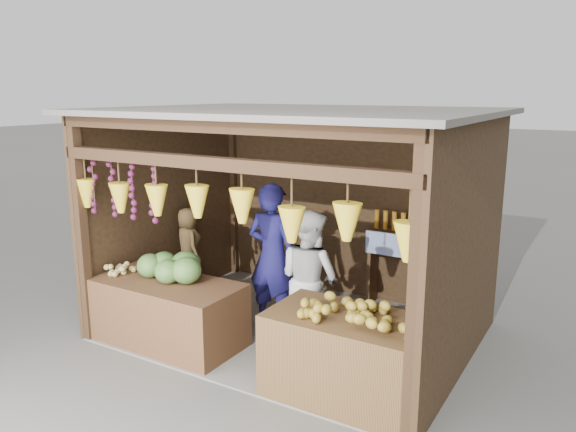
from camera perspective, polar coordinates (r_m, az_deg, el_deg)
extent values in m
plane|color=#514F49|center=(6.97, 0.62, -11.54)|extent=(80.00, 80.00, 0.00)
cube|color=slate|center=(6.97, 0.62, -11.46)|extent=(4.00, 3.00, 0.02)
cube|color=black|center=(7.85, 6.19, 1.14)|extent=(4.00, 0.06, 2.60)
cube|color=black|center=(7.73, -12.26, 0.74)|extent=(0.06, 3.00, 2.60)
cube|color=black|center=(5.84, 17.88, -3.46)|extent=(0.06, 3.00, 2.60)
cube|color=#605B54|center=(6.37, 0.67, 10.60)|extent=(4.30, 3.30, 0.06)
cube|color=black|center=(6.74, -20.25, -1.51)|extent=(0.11, 0.11, 2.60)
cube|color=black|center=(4.52, 12.83, -7.83)|extent=(0.11, 0.11, 2.60)
cube|color=black|center=(8.78, -5.55, 2.37)|extent=(0.11, 0.11, 2.60)
cube|color=black|center=(7.22, 20.08, -0.59)|extent=(0.11, 0.11, 2.60)
cube|color=black|center=(5.21, -7.40, 5.29)|extent=(4.00, 0.12, 0.12)
cube|color=black|center=(5.18, -7.50, 9.03)|extent=(4.00, 0.12, 0.12)
cube|color=#382314|center=(7.35, 12.92, -1.91)|extent=(1.25, 0.30, 0.05)
cube|color=#382314|center=(7.69, 8.57, -5.15)|extent=(0.05, 0.28, 1.05)
cube|color=#382314|center=(7.35, 17.07, -6.42)|extent=(0.05, 0.28, 1.05)
cube|color=blue|center=(7.24, 12.47, -3.18)|extent=(1.25, 0.02, 0.30)
cube|color=#472C17|center=(6.65, -12.10, -9.56)|extent=(1.74, 0.85, 0.75)
cube|color=#452817|center=(5.44, 6.05, -14.13)|extent=(1.49, 0.85, 0.83)
cube|color=black|center=(7.90, -9.89, -7.57)|extent=(0.33, 0.33, 0.31)
imported|color=#16144B|center=(6.75, -1.58, -4.19)|extent=(0.67, 0.44, 1.81)
imported|color=silver|center=(6.34, 2.22, -6.38)|extent=(0.91, 0.80, 1.58)
imported|color=#523E20|center=(7.70, -10.08, -2.92)|extent=(0.60, 0.53, 1.02)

